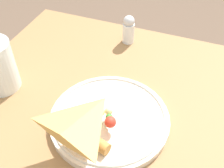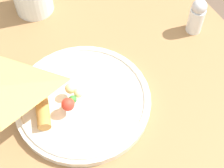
# 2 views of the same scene
# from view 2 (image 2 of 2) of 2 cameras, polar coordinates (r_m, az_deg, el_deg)

# --- Properties ---
(plate_pizza) EXTENTS (0.26, 0.26, 0.06)m
(plate_pizza) POSITION_cam_2_polar(r_m,az_deg,el_deg) (0.64, -5.55, -2.74)
(plate_pizza) COLOR silver
(plate_pizza) RESTS_ON dining_table
(salt_shaker) EXTENTS (0.03, 0.03, 0.08)m
(salt_shaker) POSITION_cam_2_polar(r_m,az_deg,el_deg) (0.76, 13.93, 10.94)
(salt_shaker) COLOR white
(salt_shaker) RESTS_ON dining_table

